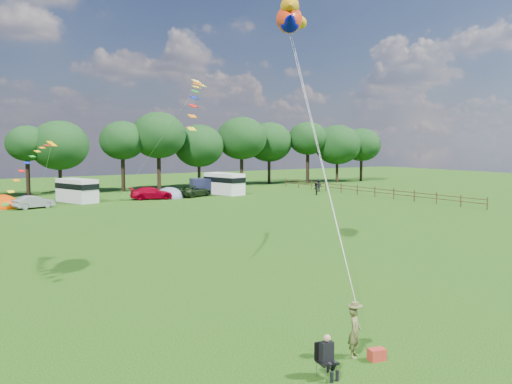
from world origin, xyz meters
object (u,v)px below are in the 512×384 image
campervan_c (77,190)px  campervan_d (224,183)px  car_b (34,202)px  car_c (152,193)px  tent_orange (2,208)px  kite_flyer (355,332)px  fish_kite (289,18)px  camp_chair (326,351)px  tent_greyblue (170,198)px  walker_b (319,185)px  car_d (194,191)px  walker_a (316,189)px

campervan_c → campervan_d: campervan_d is taller
car_b → car_c: (12.84, 2.00, 0.07)m
campervan_c → campervan_d: (17.57, -0.51, 0.06)m
tent_orange → kite_flyer: size_ratio=2.35×
fish_kite → kite_flyer: bearing=-172.1°
car_c → camp_chair: car_c is taller
tent_greyblue → kite_flyer: bearing=-107.1°
campervan_c → tent_greyblue: bearing=-114.1°
car_b → walker_b: walker_b is taller
car_d → tent_greyblue: size_ratio=1.31×
car_b → campervan_d: size_ratio=0.63×
car_b → car_d: car_d is taller
car_c → fish_kite: fish_kite is taller
campervan_c → walker_a: bearing=-123.5°
tent_orange → tent_greyblue: tent_orange is taller
car_b → kite_flyer: kite_flyer is taller
car_c → tent_orange: 15.38m
car_b → tent_orange: size_ratio=0.98×
car_d → walker_a: bearing=-138.6°
tent_orange → tent_greyblue: (17.67, 0.41, 0.00)m
campervan_d → walker_a: campervan_d is taller
camp_chair → fish_kite: 17.94m
campervan_c → walker_a: (26.24, -7.33, -0.58)m
tent_orange → car_c: bearing=-0.1°
car_d → walker_a: (13.07, -6.15, 0.11)m
car_b → walker_a: 31.52m
tent_orange → camp_chair: size_ratio=2.98×
walker_a → fish_kite: bearing=7.8°
tent_orange → tent_greyblue: 17.68m
kite_flyer → camp_chair: 1.81m
car_d → car_c: bearing=70.3°
tent_orange → kite_flyer: 47.10m
kite_flyer → fish_kite: bearing=24.8°
tent_orange → walker_a: 34.32m
tent_greyblue → walker_b: size_ratio=2.31×
car_b → tent_orange: (-2.53, 2.01, -0.61)m
tent_greyblue → walker_a: walker_a is taller
tent_greyblue → camp_chair: tent_greyblue is taller
camp_chair → walker_a: 52.91m
tent_orange → camp_chair: (1.46, -47.69, 0.71)m
campervan_c → tent_greyblue: campervan_c is taller
walker_b → car_b: bearing=-0.2°
tent_orange → walker_b: size_ratio=2.33×
car_d → campervan_d: bearing=-104.6°
campervan_d → walker_b: size_ratio=3.59×
car_d → tent_orange: tent_orange is taller
campervan_c → walker_b: campervan_c is taller
kite_flyer → fish_kite: (5.25, 10.89, 11.77)m
tent_greyblue → walker_a: 17.32m
fish_kite → camp_chair: bearing=-177.2°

